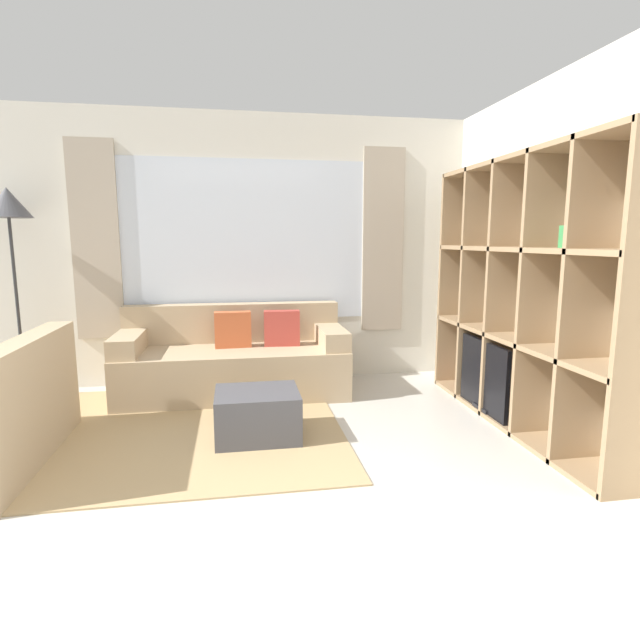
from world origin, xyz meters
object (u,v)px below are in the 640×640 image
shelving_unit (528,298)px  floor_lamp (8,213)px  couch_main (235,361)px  ottoman (257,415)px

shelving_unit → floor_lamp: size_ratio=1.25×
shelving_unit → couch_main: 2.66m
ottoman → floor_lamp: 2.89m
shelving_unit → couch_main: bearing=152.0°
floor_lamp → shelving_unit: bearing=-18.0°
ottoman → floor_lamp: (-2.09, 1.31, 1.51)m
shelving_unit → couch_main: size_ratio=1.13×
couch_main → floor_lamp: 2.37m
shelving_unit → couch_main: (-2.26, 1.20, -0.70)m
couch_main → floor_lamp: floor_lamp is taller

